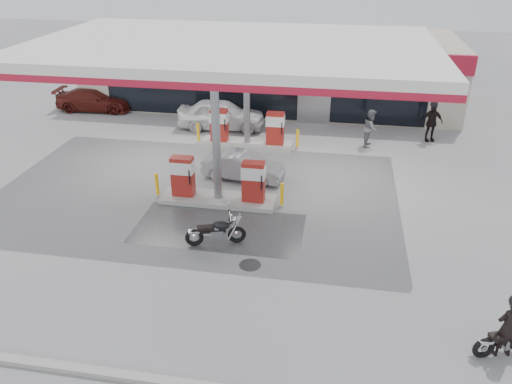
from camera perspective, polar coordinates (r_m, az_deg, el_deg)
ground at (r=18.03m, az=-5.80°, el=-4.02°), size 90.00×90.00×0.00m
wet_patch at (r=17.91m, az=-4.26°, el=-4.17°), size 6.00×3.00×0.00m
drain_cover at (r=16.00m, az=-0.69°, el=-8.33°), size 0.70×0.70×0.01m
kerb at (r=12.86m, az=-14.45°, el=-19.76°), size 28.00×0.25×0.15m
store_building at (r=31.89m, az=1.72°, el=13.97°), size 22.00×8.22×4.00m
canopy at (r=20.68m, az=-2.76°, el=15.93°), size 16.00×10.02×5.51m
pump_island_near at (r=19.38m, az=-4.36°, el=0.79°), size 5.14×1.30×1.78m
pump_island_far at (r=24.76m, az=-1.03°, el=6.89°), size 5.14×1.30×1.78m
main_motorcycle at (r=14.28m, az=27.14°, el=-14.78°), size 1.88×0.92×1.00m
biker_main at (r=13.92m, az=26.85°, el=-13.67°), size 0.71×0.56×1.72m
parked_motorcycle at (r=16.82m, az=-4.52°, el=-4.58°), size 2.01×0.92×1.06m
sedan_white at (r=27.13m, az=-3.98°, el=8.85°), size 4.78×2.24×1.58m
attendant at (r=25.27m, az=13.00°, el=7.14°), size 0.82×0.99×1.85m
hatchback_silver at (r=21.26m, az=-1.47°, el=2.94°), size 3.60×1.68×1.14m
parked_car_left at (r=31.64m, az=-17.96°, el=10.02°), size 4.61×2.11×1.31m
biker_walking at (r=26.73m, az=19.39°, el=7.52°), size 1.23×0.72×1.97m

